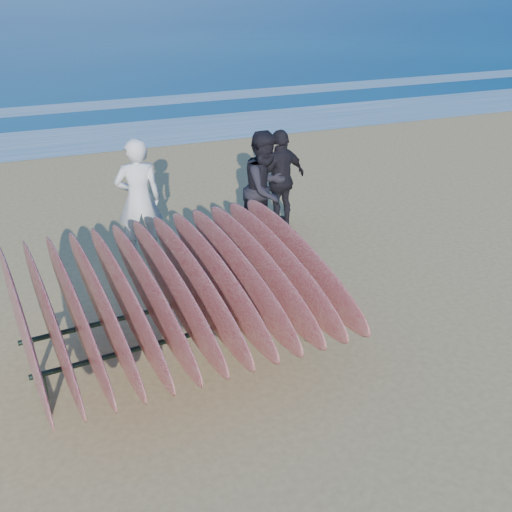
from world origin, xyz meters
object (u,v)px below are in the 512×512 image
object	(u,v)px
person_white	(139,199)
person_dark_a	(266,189)
person_dark_b	(281,179)
surfboard_rack	(174,290)

from	to	relation	value
person_white	person_dark_a	distance (m)	1.88
person_white	person_dark_b	xyz separation A→B (m)	(2.35, 0.34, -0.09)
surfboard_rack	person_white	size ratio (longest dim) A/B	1.94
person_dark_a	person_dark_b	size ratio (longest dim) A/B	1.10
person_white	person_dark_a	bearing A→B (deg)	178.55
person_dark_a	surfboard_rack	bearing A→B (deg)	-159.72
person_white	person_dark_a	size ratio (longest dim) A/B	1.01
person_white	person_dark_b	distance (m)	2.37
surfboard_rack	person_dark_a	distance (m)	3.26
surfboard_rack	person_dark_b	bearing A→B (deg)	44.52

